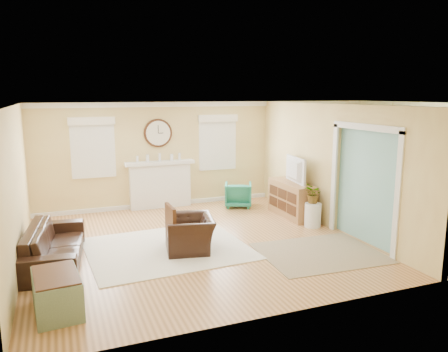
{
  "coord_description": "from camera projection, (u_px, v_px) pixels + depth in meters",
  "views": [
    {
      "loc": [
        -3.86,
        -7.58,
        2.79
      ],
      "look_at": [
        -0.8,
        0.3,
        1.2
      ],
      "focal_mm": 35.0,
      "sensor_mm": 36.0,
      "label": 1
    }
  ],
  "objects": [
    {
      "name": "sofa",
      "position": [
        55.0,
        244.0,
        7.3
      ],
      "size": [
        1.08,
        2.24,
        0.63
      ],
      "primitive_type": "imported",
      "rotation": [
        0.0,
        0.0,
        1.46
      ],
      "color": "black",
      "rests_on": "floor"
    },
    {
      "name": "french_doors",
      "position": [
        438.0,
        167.0,
        10.21
      ],
      "size": [
        0.06,
        1.7,
        2.2
      ],
      "color": "white",
      "rests_on": "ground"
    },
    {
      "name": "wall_front",
      "position": [
        369.0,
        207.0,
        5.84
      ],
      "size": [
        9.0,
        0.02,
        2.6
      ],
      "primitive_type": "cube",
      "color": "tan",
      "rests_on": "ground"
    },
    {
      "name": "garden_stool",
      "position": [
        313.0,
        215.0,
        9.29
      ],
      "size": [
        0.35,
        0.35,
        0.51
      ],
      "primitive_type": "cylinder",
      "color": "white",
      "rests_on": "floor"
    },
    {
      "name": "fireplace",
      "position": [
        160.0,
        184.0,
        10.82
      ],
      "size": [
        1.7,
        0.3,
        1.17
      ],
      "color": "white",
      "rests_on": "ground"
    },
    {
      "name": "trunk",
      "position": [
        57.0,
        293.0,
        5.63
      ],
      "size": [
        0.64,
        0.95,
        0.52
      ],
      "color": "gray",
      "rests_on": "floor"
    },
    {
      "name": "rug_jute",
      "position": [
        320.0,
        253.0,
        7.77
      ],
      "size": [
        2.15,
        1.79,
        0.01
      ],
      "primitive_type": "cube",
      "rotation": [
        0.0,
        0.0,
        -0.05
      ],
      "color": "#A0856A",
      "rests_on": "floor"
    },
    {
      "name": "rug_cream",
      "position": [
        167.0,
        248.0,
        8.0
      ],
      "size": [
        2.94,
        2.59,
        0.01
      ],
      "primitive_type": "cube",
      "rotation": [
        0.0,
        0.0,
        0.05
      ],
      "color": "white",
      "rests_on": "floor"
    },
    {
      "name": "dining_table",
      "position": [
        396.0,
        208.0,
        9.52
      ],
      "size": [
        1.33,
        2.06,
        0.68
      ],
      "primitive_type": "imported",
      "rotation": [
        0.0,
        0.0,
        1.43
      ],
      "color": "#492913",
      "rests_on": "floor"
    },
    {
      "name": "partition",
      "position": [
        324.0,
        162.0,
        9.38
      ],
      "size": [
        0.17,
        6.0,
        2.6
      ],
      "color": "tan",
      "rests_on": "ground"
    },
    {
      "name": "ceiling",
      "position": [
        269.0,
        104.0,
        8.35
      ],
      "size": [
        9.0,
        6.0,
        0.02
      ],
      "primitive_type": "cube",
      "color": "white",
      "rests_on": "wall_back"
    },
    {
      "name": "wall_left",
      "position": [
        16.0,
        189.0,
        6.99
      ],
      "size": [
        0.02,
        6.0,
        2.6
      ],
      "primitive_type": "cube",
      "color": "tan",
      "rests_on": "ground"
    },
    {
      "name": "wall_clock",
      "position": [
        158.0,
        133.0,
        10.67
      ],
      "size": [
        0.7,
        0.07,
        0.7
      ],
      "color": "#492913",
      "rests_on": "wall_back"
    },
    {
      "name": "dining_chair_n",
      "position": [
        369.0,
        189.0,
        10.48
      ],
      "size": [
        0.41,
        0.41,
        0.91
      ],
      "color": "gray",
      "rests_on": "floor"
    },
    {
      "name": "wall_back",
      "position": [
        215.0,
        152.0,
        11.34
      ],
      "size": [
        9.0,
        0.02,
        2.6
      ],
      "primitive_type": "cube",
      "color": "tan",
      "rests_on": "ground"
    },
    {
      "name": "eames_chair",
      "position": [
        190.0,
        233.0,
        7.88
      ],
      "size": [
        1.0,
        1.09,
        0.62
      ],
      "primitive_type": "imported",
      "rotation": [
        0.0,
        0.0,
        -1.75
      ],
      "color": "black",
      "rests_on": "floor"
    },
    {
      "name": "wall_right",
      "position": [
        440.0,
        159.0,
        10.19
      ],
      "size": [
        0.02,
        6.0,
        2.6
      ],
      "primitive_type": "cube",
      "color": "tan",
      "rests_on": "ground"
    },
    {
      "name": "rug_grey",
      "position": [
        395.0,
        223.0,
        9.58
      ],
      "size": [
        2.5,
        3.13,
        0.01
      ],
      "primitive_type": "cube",
      "color": "gray",
      "rests_on": "floor"
    },
    {
      "name": "window_left",
      "position": [
        93.0,
        143.0,
        10.14
      ],
      "size": [
        1.05,
        0.13,
        1.42
      ],
      "color": "white",
      "rests_on": "wall_back"
    },
    {
      "name": "window_right",
      "position": [
        217.0,
        139.0,
        11.25
      ],
      "size": [
        1.05,
        0.13,
        1.42
      ],
      "color": "white",
      "rests_on": "wall_back"
    },
    {
      "name": "pendant",
      "position": [
        392.0,
        122.0,
        9.49
      ],
      "size": [
        0.3,
        0.3,
        0.55
      ],
      "color": "gold",
      "rests_on": "ceiling"
    },
    {
      "name": "floor",
      "position": [
        266.0,
        234.0,
        8.83
      ],
      "size": [
        9.0,
        9.0,
        0.0
      ],
      "primitive_type": "plane",
      "color": "#965F30",
      "rests_on": "ground"
    },
    {
      "name": "green_chair",
      "position": [
        238.0,
        195.0,
        10.95
      ],
      "size": [
        0.86,
        0.87,
        0.61
      ],
      "primitive_type": "imported",
      "rotation": [
        0.0,
        0.0,
        2.73
      ],
      "color": "#156341",
      "rests_on": "floor"
    },
    {
      "name": "dining_chair_e",
      "position": [
        418.0,
        198.0,
        9.68
      ],
      "size": [
        0.48,
        0.48,
        0.89
      ],
      "color": "gray",
      "rests_on": "floor"
    },
    {
      "name": "dining_chair_s",
      "position": [
        442.0,
        213.0,
        8.48
      ],
      "size": [
        0.46,
        0.46,
        0.89
      ],
      "color": "gray",
      "rests_on": "floor"
    },
    {
      "name": "potted_plant",
      "position": [
        314.0,
        194.0,
        9.2
      ],
      "size": [
        0.38,
        0.42,
        0.42
      ],
      "primitive_type": "imported",
      "rotation": [
        0.0,
        0.0,
        4.58
      ],
      "color": "#337F33",
      "rests_on": "garden_stool"
    },
    {
      "name": "dining_chair_w",
      "position": [
        376.0,
        203.0,
        9.24
      ],
      "size": [
        0.41,
        0.41,
        0.89
      ],
      "color": "white",
      "rests_on": "floor"
    },
    {
      "name": "credenza",
      "position": [
        291.0,
        199.0,
        10.07
      ],
      "size": [
        0.49,
        1.43,
        0.8
      ],
      "color": "#A77943",
      "rests_on": "floor"
    },
    {
      "name": "tv",
      "position": [
        291.0,
        170.0,
        9.93
      ],
      "size": [
        0.27,
        1.03,
        0.59
      ],
      "primitive_type": "imported",
      "rotation": [
        0.0,
        0.0,
        1.44
      ],
      "color": "black",
      "rests_on": "credenza"
    }
  ]
}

